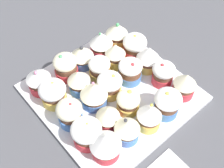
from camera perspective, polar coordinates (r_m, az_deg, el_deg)
The scene contains 26 objects.
ground_plane at distance 73.67cm, azimuth 0.00°, elevation -2.73°, with size 180.00×180.00×3.00cm, color #4C4C51.
baking_tray at distance 71.97cm, azimuth 0.00°, elevation -1.76°, with size 36.23×36.23×1.20cm.
cupcake_0 at distance 70.24cm, azimuth 14.60°, elevation -0.12°, with size 5.70×5.70×7.45cm.
cupcake_1 at distance 71.81cm, azimuth 10.41°, elevation 2.18°, with size 5.89×5.89×6.96cm.
cupcake_2 at distance 74.25cm, azimuth 7.57°, elevation 5.22°, with size 6.22×6.22×7.50cm.
cupcake_3 at distance 77.65cm, azimuth 4.65°, elevation 7.87°, with size 6.61×6.61×7.26cm.
cupcake_4 at distance 80.49cm, azimuth 0.99°, elevation 10.19°, with size 6.23×6.23×7.81cm.
cupcake_5 at distance 65.86cm, azimuth 11.22°, elevation -3.80°, with size 6.47×6.47×7.88cm.
cupcake_6 at distance 71.31cm, azimuth 3.94°, elevation 2.52°, with size 6.11×6.11×6.95cm.
cupcake_7 at distance 74.72cm, azimuth 0.67°, elevation 6.01°, with size 5.50×5.50×7.33cm.
cupcake_8 at distance 77.28cm, azimuth -2.23°, elevation 8.30°, with size 6.39×6.39×8.18cm.
cupcake_9 at distance 63.95cm, azimuth 7.86°, elevation -6.38°, with size 5.68×5.68×7.13cm.
cupcake_10 at distance 65.89cm, azimuth 3.31°, elevation -3.69°, with size 5.55×5.55×6.50cm.
cupcake_11 at distance 68.45cm, azimuth -0.47°, elevation -0.07°, with size 6.24×6.24×7.01cm.
cupcake_12 at distance 71.91cm, azimuth -2.55°, elevation 3.24°, with size 5.64×5.64×6.76cm.
cupcake_13 at distance 75.24cm, azimuth -6.10°, elevation 5.84°, with size 6.29×6.29×7.04cm.
cupcake_14 at distance 61.63cm, azimuth 3.09°, elevation -9.22°, with size 5.75×5.75×7.10cm.
cupcake_15 at distance 63.23cm, azimuth -0.85°, elevation -6.60°, with size 5.59×5.59×6.71cm.
cupcake_16 at distance 66.73cm, azimuth -3.95°, elevation -1.94°, with size 6.69×6.69×7.18cm.
cupcake_17 at distance 69.27cm, azimuth -6.76°, elevation 0.57°, with size 5.68×5.68×7.08cm.
cupcake_18 at distance 73.02cm, azimuth -9.44°, elevation 3.61°, with size 6.18×6.18×7.53cm.
cupcake_19 at distance 59.16cm, azimuth -1.31°, elevation -12.17°, with size 6.80×6.80×7.97cm.
cupcake_20 at distance 61.33cm, azimuth -5.21°, elevation -9.95°, with size 6.83×6.83×6.89cm.
cupcake_21 at distance 64.02cm, azimuth -8.62°, elevation -5.91°, with size 6.01×6.01×7.52cm.
cupcake_22 at distance 68.21cm, azimuth -11.95°, elevation -1.78°, with size 6.65×6.65×7.16cm.
cupcake_23 at distance 71.27cm, azimuth -14.69°, elevation 0.77°, with size 6.14×6.14×7.49cm.
Camera 1 is at (-32.16, 27.77, 58.69)cm, focal length 44.80 mm.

